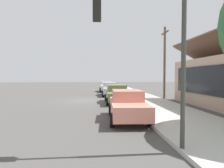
% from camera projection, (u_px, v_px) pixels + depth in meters
% --- Properties ---
extents(ground_plane, '(120.00, 120.00, 0.00)m').
position_uv_depth(ground_plane, '(85.00, 100.00, 18.41)').
color(ground_plane, '#4C4947').
extents(sidewalk_curb, '(60.00, 4.20, 0.16)m').
position_uv_depth(sidewalk_curb, '(141.00, 99.00, 18.92)').
color(sidewalk_curb, beige).
rests_on(sidewalk_curb, ground).
extents(car_ivory, '(4.58, 2.01, 1.59)m').
position_uv_depth(car_ivory, '(106.00, 86.00, 29.04)').
color(car_ivory, silver).
rests_on(car_ivory, ground).
extents(car_silver, '(4.81, 2.02, 1.59)m').
position_uv_depth(car_silver, '(110.00, 89.00, 23.08)').
color(car_silver, silver).
rests_on(car_silver, ground).
extents(car_olive, '(4.64, 2.08, 1.59)m').
position_uv_depth(car_olive, '(117.00, 94.00, 16.70)').
color(car_olive, olive).
rests_on(car_olive, ground).
extents(car_coral, '(4.39, 2.19, 1.59)m').
position_uv_depth(car_coral, '(128.00, 105.00, 10.16)').
color(car_coral, '#EA8C75').
rests_on(car_coral, ground).
extents(traffic_light_main, '(0.37, 2.79, 5.20)m').
position_uv_depth(traffic_light_main, '(149.00, 38.00, 5.53)').
color(traffic_light_main, '#383833').
rests_on(traffic_light_main, ground).
extents(utility_pole_wooden, '(1.80, 0.24, 7.50)m').
position_uv_depth(utility_pole_wooden, '(165.00, 61.00, 19.57)').
color(utility_pole_wooden, brown).
rests_on(utility_pole_wooden, ground).
extents(fire_hydrant_red, '(0.22, 0.22, 0.71)m').
position_uv_depth(fire_hydrant_red, '(142.00, 103.00, 13.16)').
color(fire_hydrant_red, red).
rests_on(fire_hydrant_red, sidewalk_curb).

